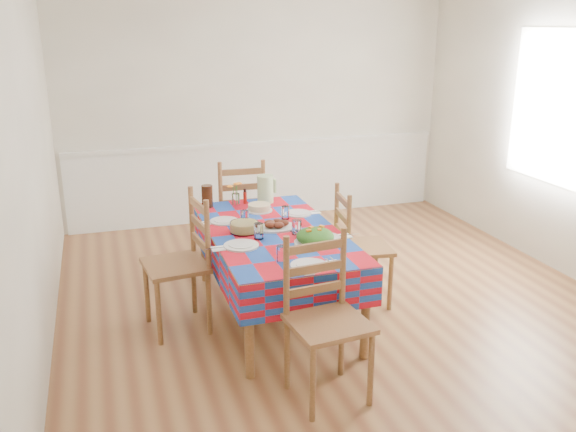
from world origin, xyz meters
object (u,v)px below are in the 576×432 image
object	(u,v)px
tea_pitcher	(207,196)
chair_near	(325,320)
dining_table	(274,240)
green_pitcher	(265,189)
chair_left	(182,264)
meat_platter	(276,225)
chair_right	(358,247)
chair_far	(240,212)

from	to	relation	value
tea_pitcher	chair_near	xyz separation A→B (m)	(0.37, -1.93, -0.30)
dining_table	tea_pitcher	xyz separation A→B (m)	(-0.37, 0.79, 0.17)
green_pitcher	chair_left	distance (m)	1.20
dining_table	meat_platter	bearing A→B (deg)	54.15
tea_pitcher	chair_left	distance (m)	0.90
dining_table	chair_right	bearing A→B (deg)	0.46
green_pitcher	chair_far	size ratio (longest dim) A/B	0.23
green_pitcher	chair_near	xyz separation A→B (m)	(-0.15, -1.91, -0.32)
meat_platter	chair_right	world-z (taller)	chair_right
meat_platter	chair_near	xyz separation A→B (m)	(-0.04, -1.19, -0.23)
tea_pitcher	chair_far	bearing A→B (deg)	43.95
meat_platter	green_pitcher	world-z (taller)	green_pitcher
chair_far	chair_right	distance (m)	1.35
tea_pitcher	chair_far	size ratio (longest dim) A/B	0.18
chair_far	green_pitcher	bearing A→B (deg)	115.69
green_pitcher	tea_pitcher	world-z (taller)	green_pitcher
dining_table	tea_pitcher	world-z (taller)	tea_pitcher
meat_platter	chair_right	bearing A→B (deg)	-3.19
meat_platter	green_pitcher	bearing A→B (deg)	80.90
dining_table	chair_far	xyz separation A→B (m)	(-0.00, 1.14, -0.12)
green_pitcher	tea_pitcher	distance (m)	0.52
dining_table	chair_far	distance (m)	1.15
chair_near	meat_platter	bearing A→B (deg)	82.00
dining_table	meat_platter	xyz separation A→B (m)	(0.03, 0.04, 0.10)
dining_table	chair_near	size ratio (longest dim) A/B	1.77
tea_pitcher	chair_far	xyz separation A→B (m)	(0.37, 0.36, -0.29)
meat_platter	chair_near	distance (m)	1.21
chair_left	tea_pitcher	bearing A→B (deg)	148.88
dining_table	green_pitcher	distance (m)	0.81
meat_platter	chair_left	world-z (taller)	chair_left
chair_right	green_pitcher	bearing A→B (deg)	44.30
meat_platter	chair_near	bearing A→B (deg)	-91.80
green_pitcher	chair_far	xyz separation A→B (m)	(-0.15, 0.37, -0.32)
green_pitcher	chair_near	size ratio (longest dim) A/B	0.24
chair_left	chair_right	xyz separation A→B (m)	(1.44, -0.00, -0.03)
green_pitcher	chair_right	xyz separation A→B (m)	(0.57, -0.76, -0.35)
chair_right	meat_platter	bearing A→B (deg)	94.14
tea_pitcher	chair_near	distance (m)	1.98
tea_pitcher	meat_platter	bearing A→B (deg)	-61.37
green_pitcher	chair_left	bearing A→B (deg)	-138.67
green_pitcher	chair_far	world-z (taller)	chair_far
chair_right	chair_near	bearing A→B (deg)	154.96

